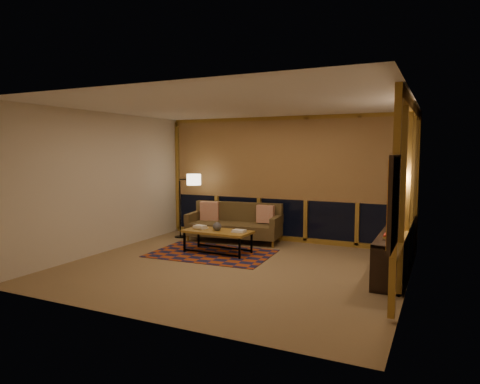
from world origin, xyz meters
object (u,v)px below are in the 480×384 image
at_px(bookshelf, 395,250).
at_px(sofa, 234,223).
at_px(floor_lamp, 180,206).
at_px(coffee_table, 218,242).

bearing_deg(bookshelf, sofa, 165.42).
bearing_deg(floor_lamp, bookshelf, -22.60).
bearing_deg(bookshelf, coffee_table, -176.60).
relative_size(floor_lamp, bookshelf, 0.54).
distance_m(sofa, coffee_table, 1.10).
height_order(coffee_table, floor_lamp, floor_lamp).
bearing_deg(sofa, coffee_table, -87.42).
distance_m(sofa, floor_lamp, 1.36).
height_order(coffee_table, bookshelf, bookshelf).
height_order(sofa, bookshelf, sofa).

